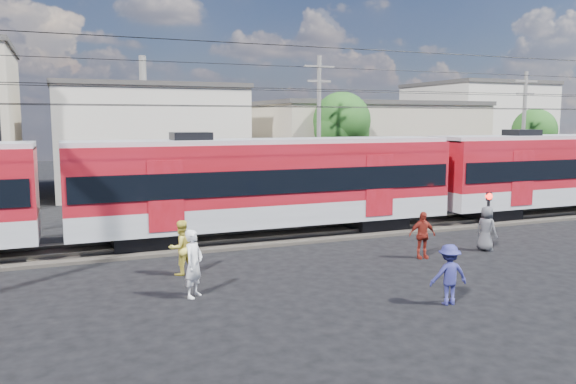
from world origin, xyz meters
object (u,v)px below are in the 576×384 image
pedestrian_a (194,264)px  car_silver (563,186)px  pedestrian_c (449,274)px  commuter_train (273,181)px  crossing_signal (488,206)px

pedestrian_a → car_silver: pedestrian_a is taller
pedestrian_a → car_silver: size_ratio=0.43×
pedestrian_c → car_silver: size_ratio=0.37×
commuter_train → car_silver: commuter_train is taller
commuter_train → crossing_signal: 9.08m
pedestrian_a → pedestrian_c: pedestrian_a is taller
commuter_train → pedestrian_c: bearing=-82.1°
pedestrian_c → commuter_train: bearing=-73.5°
pedestrian_c → car_silver: 24.49m
pedestrian_c → car_silver: pedestrian_c is taller
pedestrian_c → crossing_signal: bearing=-128.9°
pedestrian_a → pedestrian_c: bearing=-74.5°
commuter_train → crossing_signal: bearing=-23.0°
car_silver → crossing_signal: (-12.99, -7.91, 0.61)m
crossing_signal → pedestrian_a: bearing=-166.6°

